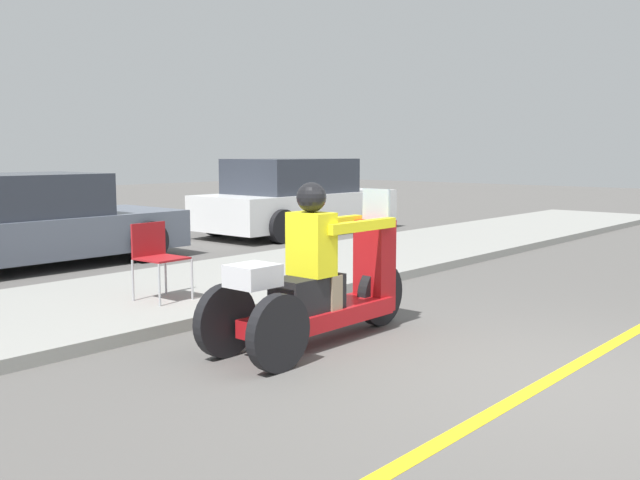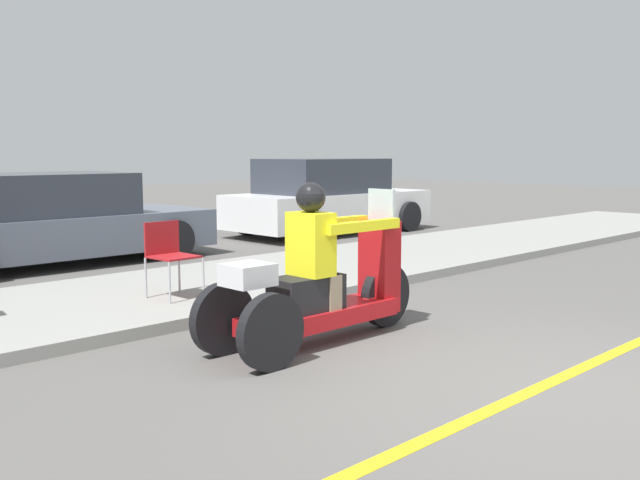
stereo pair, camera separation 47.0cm
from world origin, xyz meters
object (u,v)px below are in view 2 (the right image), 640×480
at_px(motorcycle_trike, 320,286).
at_px(parked_car_lot_right, 47,221).
at_px(folding_chair_set_back, 169,251).
at_px(parked_car_lot_center, 328,198).

bearing_deg(motorcycle_trike, parked_car_lot_right, 88.27).
bearing_deg(motorcycle_trike, folding_chair_set_back, 93.52).
relative_size(motorcycle_trike, parked_car_lot_center, 0.52).
bearing_deg(parked_car_lot_right, folding_chair_set_back, -94.77).
bearing_deg(parked_car_lot_center, parked_car_lot_right, -179.76).
bearing_deg(parked_car_lot_right, motorcycle_trike, -91.73).
bearing_deg(folding_chair_set_back, parked_car_lot_center, 31.38).
distance_m(folding_chair_set_back, parked_car_lot_right, 3.83).
height_order(folding_chair_set_back, parked_car_lot_center, parked_car_lot_center).
xyz_separation_m(folding_chair_set_back, parked_car_lot_right, (0.32, 3.82, 0.04)).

